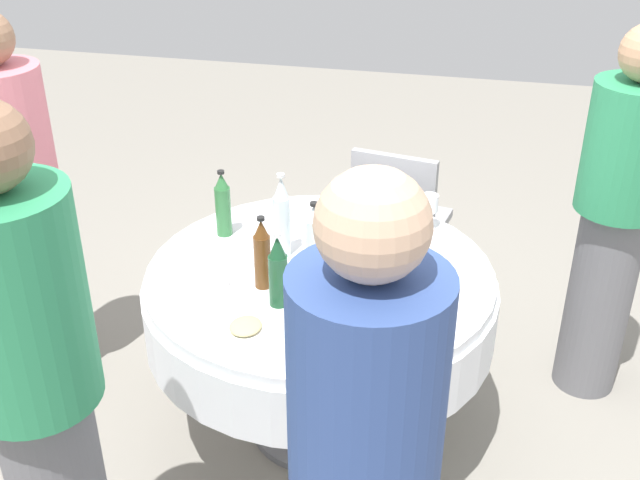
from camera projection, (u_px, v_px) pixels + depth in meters
name	position (u px, v px, depth m)	size (l,w,h in m)	color
ground_plane	(320.00, 424.00, 3.16)	(10.00, 10.00, 0.00)	gray
dining_table	(320.00, 304.00, 2.88)	(1.30, 1.30, 0.74)	white
bottle_green_left	(223.00, 205.00, 2.99)	(0.06, 0.06, 0.27)	#2D6B38
bottle_clear_east	(282.00, 218.00, 2.83)	(0.06, 0.06, 0.33)	silver
bottle_dark_green_near	(278.00, 272.00, 2.55)	(0.07, 0.07, 0.27)	#194728
bottle_clear_west	(314.00, 244.00, 2.68)	(0.06, 0.06, 0.30)	silver
bottle_brown_far	(262.00, 255.00, 2.65)	(0.06, 0.06, 0.27)	#593314
wine_glass_west	(312.00, 237.00, 2.82)	(0.07, 0.07, 0.14)	white
wine_glass_far	(414.00, 244.00, 2.79)	(0.06, 0.06, 0.13)	white
wine_glass_outer	(362.00, 263.00, 2.63)	(0.07, 0.07, 0.15)	white
wine_glass_mid	(429.00, 204.00, 3.04)	(0.07, 0.07, 0.14)	white
plate_rear	(337.00, 324.00, 2.49)	(0.25, 0.25, 0.02)	white
plate_north	(370.00, 219.00, 3.13)	(0.21, 0.21, 0.04)	white
plate_front	(193.00, 284.00, 2.70)	(0.25, 0.25, 0.02)	white
plate_south	(246.00, 330.00, 2.46)	(0.26, 0.26, 0.04)	white
fork_east	(286.00, 226.00, 3.10)	(0.18, 0.02, 0.01)	silver
person_left	(616.00, 215.00, 3.01)	(0.34, 0.34, 1.57)	slate
person_east	(37.00, 393.00, 1.99)	(0.34, 0.34, 1.67)	slate
person_west	(19.00, 203.00, 3.07)	(0.34, 0.34, 1.60)	#4C3F33
chair_outer	(398.00, 216.00, 3.67)	(0.46, 0.46, 0.87)	#99999E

